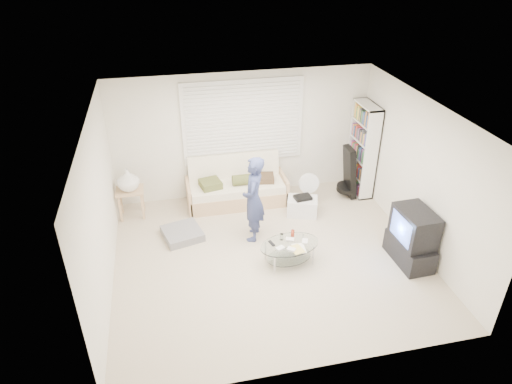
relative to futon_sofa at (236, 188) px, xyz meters
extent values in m
plane|color=#C5B599|center=(0.21, -1.87, -0.31)|extent=(5.00, 5.00, 0.00)
cube|color=silver|center=(0.21, 0.38, 0.94)|extent=(5.00, 0.02, 2.50)
cube|color=silver|center=(0.21, -4.12, 0.94)|extent=(5.00, 0.02, 2.50)
cube|color=silver|center=(-2.29, -1.87, 0.94)|extent=(0.02, 4.50, 2.50)
cube|color=silver|center=(2.71, -1.87, 0.94)|extent=(0.02, 4.50, 2.50)
cube|color=white|center=(0.21, -1.87, 2.19)|extent=(5.00, 4.50, 0.02)
cube|color=white|center=(0.21, 0.35, 1.24)|extent=(2.32, 0.06, 1.62)
cube|color=black|center=(0.21, 0.34, 1.24)|extent=(2.20, 0.01, 1.50)
cube|color=silver|center=(0.21, 0.31, 1.24)|extent=(2.16, 0.04, 1.50)
cube|color=silver|center=(0.21, 0.33, 1.24)|extent=(2.32, 0.08, 1.62)
cube|color=tan|center=(0.00, -0.04, -0.16)|extent=(1.87, 0.75, 0.30)
cube|color=#F0EAC9|center=(0.00, -0.06, 0.07)|extent=(1.80, 0.69, 0.15)
cube|color=#F0EAC9|center=(0.00, 0.26, 0.35)|extent=(1.80, 0.21, 0.57)
cube|color=tan|center=(-0.94, -0.04, -0.05)|extent=(0.06, 0.75, 0.52)
cube|color=tan|center=(0.93, -0.04, -0.05)|extent=(0.06, 0.75, 0.52)
cube|color=#4A562B|center=(-0.52, -0.09, 0.21)|extent=(0.44, 0.44, 0.13)
cylinder|color=#4A562B|center=(0.14, -0.12, 0.24)|extent=(0.47, 0.21, 0.21)
cube|color=#433321|center=(0.56, -0.06, 0.20)|extent=(0.39, 0.39, 0.11)
cube|color=slate|center=(-1.15, -0.98, -0.24)|extent=(0.77, 0.77, 0.14)
cube|color=tan|center=(-2.01, -0.09, 0.24)|extent=(0.50, 0.40, 0.04)
cube|color=tan|center=(-2.21, -0.24, -0.04)|extent=(0.04, 0.04, 0.54)
cube|color=tan|center=(-1.81, -0.24, -0.04)|extent=(0.04, 0.04, 0.54)
cube|color=tan|center=(-2.21, 0.06, -0.04)|extent=(0.04, 0.04, 0.54)
cube|color=tan|center=(-1.81, 0.06, -0.04)|extent=(0.04, 0.04, 0.54)
imported|color=white|center=(-2.01, -0.09, 0.47)|extent=(0.40, 0.40, 0.42)
cube|color=white|center=(2.54, -0.08, 0.62)|extent=(0.29, 0.79, 1.87)
cube|color=black|center=(2.23, -0.27, 0.25)|extent=(0.24, 0.38, 1.06)
cylinder|color=black|center=(2.19, -0.27, -0.11)|extent=(0.38, 0.39, 0.14)
cylinder|color=white|center=(1.35, -0.36, -0.29)|extent=(0.27, 0.27, 0.03)
cylinder|color=white|center=(1.35, -0.36, -0.12)|extent=(0.04, 0.04, 0.35)
cylinder|color=white|center=(1.35, -0.36, 0.16)|extent=(0.40, 0.14, 0.40)
cylinder|color=white|center=(1.35, -0.36, 0.16)|extent=(0.11, 0.06, 0.10)
cube|color=white|center=(1.14, -0.70, -0.14)|extent=(0.65, 0.55, 0.33)
cube|color=black|center=(1.14, -0.70, 0.05)|extent=(0.33, 0.25, 0.06)
cube|color=black|center=(2.41, -2.42, -0.12)|extent=(0.50, 0.89, 0.39)
cube|color=black|center=(2.41, -2.42, 0.36)|extent=(0.51, 0.74, 0.56)
cube|color=#5B79DE|center=(2.18, -2.43, 0.36)|extent=(0.04, 0.56, 0.43)
ellipsoid|color=silver|center=(0.49, -2.06, 0.04)|extent=(1.05, 0.76, 0.02)
ellipsoid|color=silver|center=(0.49, -2.06, -0.20)|extent=(0.81, 0.58, 0.01)
cylinder|color=silver|center=(0.19, -2.30, -0.14)|extent=(0.03, 0.03, 0.34)
cylinder|color=silver|center=(0.86, -2.20, -0.14)|extent=(0.03, 0.03, 0.34)
cylinder|color=silver|center=(0.13, -1.91, -0.14)|extent=(0.03, 0.03, 0.34)
cylinder|color=silver|center=(0.80, -1.81, -0.14)|extent=(0.03, 0.03, 0.34)
cube|color=white|center=(0.31, -2.16, 0.07)|extent=(0.16, 0.13, 0.04)
cube|color=white|center=(0.52, -1.96, 0.07)|extent=(0.16, 0.13, 0.04)
cube|color=white|center=(0.75, -2.06, 0.07)|extent=(0.13, 0.16, 0.04)
cube|color=white|center=(0.47, -2.22, 0.07)|extent=(0.16, 0.15, 0.04)
cylinder|color=silver|center=(0.40, -1.91, 0.11)|extent=(0.06, 0.06, 0.11)
cylinder|color=#C04328|center=(0.60, -1.86, 0.11)|extent=(0.06, 0.06, 0.12)
cube|color=black|center=(0.22, -1.99, 0.07)|extent=(0.09, 0.16, 0.02)
cube|color=white|center=(0.61, -2.20, 0.06)|extent=(0.21, 0.28, 0.01)
cube|color=#E4CC60|center=(0.56, -2.22, 0.07)|extent=(0.23, 0.27, 0.01)
imported|color=navy|center=(0.08, -1.23, 0.46)|extent=(0.53, 0.65, 1.54)
camera|label=1|loc=(-1.27, -7.68, 4.40)|focal=32.00mm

